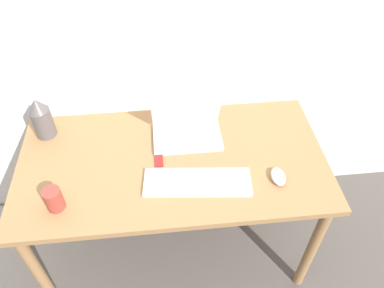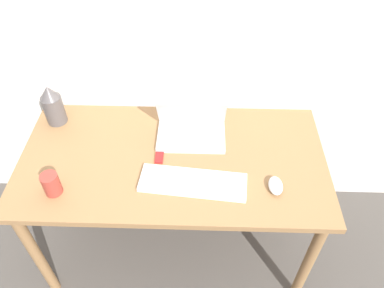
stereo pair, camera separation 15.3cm
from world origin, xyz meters
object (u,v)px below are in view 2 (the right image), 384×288
(laptop, at_px, (191,128))
(mp3_player, at_px, (159,158))
(mug, at_px, (51,184))
(mouse, at_px, (276,186))
(vase, at_px, (53,105))
(keyboard, at_px, (193,182))

(laptop, height_order, mp3_player, laptop)
(mug, bearing_deg, laptop, 32.44)
(mouse, bearing_deg, vase, 159.24)
(mouse, relative_size, mug, 0.96)
(laptop, distance_m, vase, 0.68)
(laptop, relative_size, mug, 3.14)
(keyboard, xyz_separation_m, mug, (-0.58, -0.06, 0.04))
(mug, bearing_deg, mouse, 2.85)
(keyboard, bearing_deg, mug, -174.22)
(laptop, relative_size, mouse, 3.26)
(keyboard, relative_size, mp3_player, 6.87)
(laptop, xyz_separation_m, vase, (-0.67, 0.08, 0.06))
(mouse, xyz_separation_m, mug, (-0.92, -0.05, 0.03))
(keyboard, distance_m, mouse, 0.35)
(vase, distance_m, mp3_player, 0.59)
(keyboard, height_order, vase, vase)
(laptop, bearing_deg, vase, 173.09)
(keyboard, bearing_deg, mouse, -2.06)
(keyboard, relative_size, mouse, 4.74)
(keyboard, distance_m, mug, 0.58)
(mouse, height_order, mp3_player, mouse)
(mug, bearing_deg, keyboard, 5.78)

